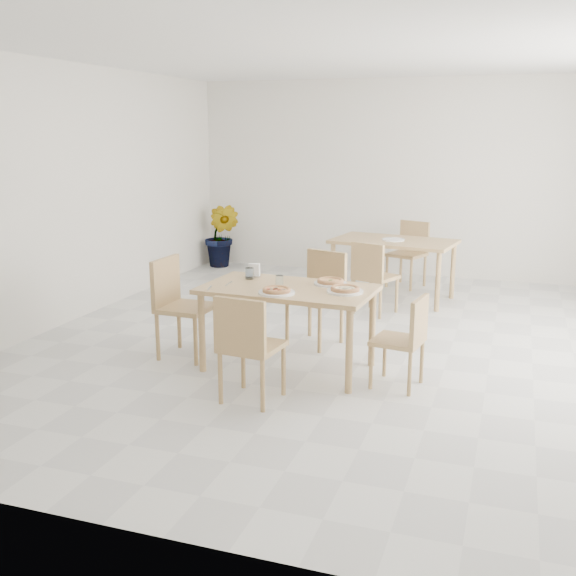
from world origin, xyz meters
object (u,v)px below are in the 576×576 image
(chair_east, at_px, (406,335))
(plate_empty, at_px, (393,240))
(tumbler_b, at_px, (250,273))
(main_table, at_px, (288,296))
(chair_back_n, at_px, (410,249))
(plate_mushroom, at_px, (345,291))
(plate_pepperoni, at_px, (277,293))
(chair_north, at_px, (320,291))
(pizza_mushroom, at_px, (345,289))
(potted_plant, at_px, (222,235))
(second_table, at_px, (394,247))
(chair_west, at_px, (178,300))
(chair_south, at_px, (247,342))
(pizza_margherita, at_px, (330,281))
(chair_back_s, at_px, (372,273))
(tumbler_a, at_px, (279,281))
(pizza_pepperoni, at_px, (277,290))
(plate_margherita, at_px, (330,283))

(chair_east, xyz_separation_m, plate_empty, (-0.64, 2.93, 0.31))
(tumbler_b, xyz_separation_m, plate_empty, (0.86, 2.61, -0.04))
(main_table, xyz_separation_m, chair_back_n, (0.51, 3.64, -0.16))
(plate_mushroom, height_order, plate_pepperoni, same)
(chair_north, height_order, pizza_mushroom, chair_north)
(plate_empty, xyz_separation_m, potted_plant, (-2.86, 1.19, -0.27))
(main_table, relative_size, second_table, 0.97)
(plate_mushroom, height_order, tumbler_b, tumbler_b)
(chair_west, bearing_deg, chair_south, -127.25)
(chair_east, bearing_deg, pizza_margherita, -105.41)
(plate_mushroom, relative_size, chair_back_s, 0.36)
(potted_plant, bearing_deg, tumbler_a, -59.33)
(pizza_pepperoni, bearing_deg, plate_mushroom, 23.08)
(chair_north, bearing_deg, chair_back_n, 98.86)
(tumbler_b, distance_m, plate_empty, 2.75)
(tumbler_b, bearing_deg, second_table, 71.92)
(tumbler_a, bearing_deg, main_table, -19.53)
(main_table, distance_m, pizza_mushroom, 0.53)
(chair_south, height_order, pizza_mushroom, chair_south)
(chair_south, height_order, chair_north, chair_north)
(chair_north, relative_size, chair_west, 0.98)
(main_table, bearing_deg, plate_mushroom, -0.10)
(pizza_pepperoni, height_order, chair_back_n, chair_back_n)
(chair_south, distance_m, potted_plant, 5.40)
(plate_pepperoni, height_order, chair_back_s, chair_back_s)
(pizza_mushroom, bearing_deg, pizza_pepperoni, -156.92)
(chair_north, distance_m, pizza_margherita, 0.72)
(chair_back_s, xyz_separation_m, chair_back_n, (0.18, 1.62, 0.02))
(pizza_pepperoni, distance_m, second_table, 3.13)
(chair_south, bearing_deg, plate_margherita, -103.13)
(pizza_mushroom, bearing_deg, plate_pepperoni, -156.92)
(main_table, xyz_separation_m, chair_north, (0.05, 0.83, -0.14))
(plate_pepperoni, relative_size, tumbler_a, 3.44)
(second_table, bearing_deg, main_table, -89.91)
(second_table, bearing_deg, plate_mushroom, -79.51)
(pizza_margherita, bearing_deg, chair_back_s, 89.82)
(plate_mushroom, height_order, pizza_margherita, pizza_margherita)
(chair_south, height_order, tumbler_a, chair_south)
(chair_west, relative_size, plate_empty, 3.40)
(plate_mushroom, bearing_deg, pizza_pepperoni, -156.92)
(plate_mushroom, distance_m, tumbler_a, 0.62)
(chair_east, bearing_deg, second_table, -158.85)
(chair_west, bearing_deg, pizza_margherita, -79.81)
(chair_south, xyz_separation_m, second_table, (0.47, 3.69, 0.16))
(tumbler_a, height_order, plate_empty, tumbler_a)
(pizza_mushroom, bearing_deg, second_table, 91.92)
(potted_plant, bearing_deg, plate_empty, -22.55)
(plate_empty, bearing_deg, chair_back_s, -96.57)
(main_table, distance_m, plate_pepperoni, 0.27)
(pizza_mushroom, bearing_deg, potted_plant, 126.33)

